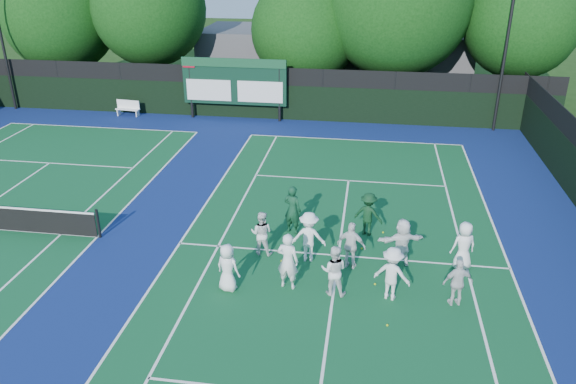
# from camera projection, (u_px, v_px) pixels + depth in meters

# --- Properties ---
(ground) EXTENTS (120.00, 120.00, 0.00)m
(ground) POSITION_uv_depth(u_px,v_px,m) (336.00, 272.00, 17.74)
(ground) COLOR #19350E
(ground) RESTS_ON ground
(court_apron) EXTENTS (34.00, 32.00, 0.01)m
(court_apron) POSITION_uv_depth(u_px,v_px,m) (166.00, 242.00, 19.46)
(court_apron) COLOR navy
(court_apron) RESTS_ON ground
(near_court) EXTENTS (11.05, 23.85, 0.01)m
(near_court) POSITION_uv_depth(u_px,v_px,m) (338.00, 256.00, 18.64)
(near_court) COLOR #104F28
(near_court) RESTS_ON ground
(back_fence) EXTENTS (34.00, 0.08, 3.00)m
(back_fence) POSITION_uv_depth(u_px,v_px,m) (253.00, 95.00, 32.42)
(back_fence) COLOR black
(back_fence) RESTS_ON ground
(scoreboard) EXTENTS (6.00, 0.21, 3.55)m
(scoreboard) POSITION_uv_depth(u_px,v_px,m) (234.00, 82.00, 31.84)
(scoreboard) COLOR black
(scoreboard) RESTS_ON ground
(clubhouse) EXTENTS (18.00, 6.00, 4.00)m
(clubhouse) POSITION_uv_depth(u_px,v_px,m) (333.00, 59.00, 38.81)
(clubhouse) COLOR #525156
(clubhouse) RESTS_ON ground
(light_pole_right) EXTENTS (1.20, 0.30, 10.12)m
(light_pole_right) POSITION_uv_depth(u_px,v_px,m) (512.00, 11.00, 28.26)
(light_pole_right) COLOR black
(light_pole_right) RESTS_ON ground
(bench) EXTENTS (1.49, 0.55, 0.92)m
(bench) POSITION_uv_depth(u_px,v_px,m) (128.00, 107.00, 33.22)
(bench) COLOR white
(bench) RESTS_ON ground
(tree_a) EXTENTS (7.19, 7.19, 8.76)m
(tree_a) POSITION_uv_depth(u_px,v_px,m) (63.00, 18.00, 35.94)
(tree_a) COLOR black
(tree_a) RESTS_ON ground
(tree_b) EXTENTS (7.04, 7.04, 9.16)m
(tree_b) POSITION_uv_depth(u_px,v_px,m) (152.00, 12.00, 34.91)
(tree_b) COLOR black
(tree_b) RESTS_ON ground
(tree_c) EXTENTS (6.60, 6.60, 7.90)m
(tree_c) POSITION_uv_depth(u_px,v_px,m) (308.00, 32.00, 34.00)
(tree_c) COLOR black
(tree_c) RESTS_ON ground
(tree_d) EXTENTS (8.58, 8.58, 10.51)m
(tree_d) POSITION_uv_depth(u_px,v_px,m) (400.00, 7.00, 32.62)
(tree_d) COLOR black
(tree_d) RESTS_ON ground
(tree_e) EXTENTS (6.56, 6.56, 8.65)m
(tree_e) POSITION_uv_depth(u_px,v_px,m) (524.00, 24.00, 31.98)
(tree_e) COLOR black
(tree_e) RESTS_ON ground
(tennis_ball_0) EXTENTS (0.07, 0.07, 0.07)m
(tennis_ball_0) POSITION_uv_depth(u_px,v_px,m) (282.00, 261.00, 18.28)
(tennis_ball_0) COLOR #A6C317
(tennis_ball_0) RESTS_ON ground
(tennis_ball_1) EXTENTS (0.07, 0.07, 0.07)m
(tennis_ball_1) POSITION_uv_depth(u_px,v_px,m) (383.00, 232.00, 20.06)
(tennis_ball_1) COLOR #A6C317
(tennis_ball_1) RESTS_ON ground
(tennis_ball_2) EXTENTS (0.07, 0.07, 0.07)m
(tennis_ball_2) POSITION_uv_depth(u_px,v_px,m) (387.00, 325.00, 15.24)
(tennis_ball_2) COLOR #A6C317
(tennis_ball_2) RESTS_ON ground
(tennis_ball_3) EXTENTS (0.07, 0.07, 0.07)m
(tennis_ball_3) POSITION_uv_depth(u_px,v_px,m) (264.00, 240.00, 19.54)
(tennis_ball_3) COLOR #A6C317
(tennis_ball_3) RESTS_ON ground
(tennis_ball_4) EXTENTS (0.07, 0.07, 0.07)m
(tennis_ball_4) POSITION_uv_depth(u_px,v_px,m) (362.00, 249.00, 19.01)
(tennis_ball_4) COLOR #A6C317
(tennis_ball_4) RESTS_ON ground
(tennis_ball_5) EXTENTS (0.07, 0.07, 0.07)m
(tennis_ball_5) POSITION_uv_depth(u_px,v_px,m) (375.00, 284.00, 17.06)
(tennis_ball_5) COLOR #A6C317
(tennis_ball_5) RESTS_ON ground
(player_front_0) EXTENTS (0.86, 0.70, 1.52)m
(player_front_0) POSITION_uv_depth(u_px,v_px,m) (228.00, 268.00, 16.54)
(player_front_0) COLOR white
(player_front_0) RESTS_ON ground
(player_front_1) EXTENTS (0.73, 0.55, 1.82)m
(player_front_1) POSITION_uv_depth(u_px,v_px,m) (288.00, 261.00, 16.61)
(player_front_1) COLOR white
(player_front_1) RESTS_ON ground
(player_front_2) EXTENTS (0.81, 0.65, 1.59)m
(player_front_2) POSITION_uv_depth(u_px,v_px,m) (334.00, 270.00, 16.34)
(player_front_2) COLOR white
(player_front_2) RESTS_ON ground
(player_front_3) EXTENTS (1.21, 0.91, 1.66)m
(player_front_3) POSITION_uv_depth(u_px,v_px,m) (392.00, 274.00, 16.12)
(player_front_3) COLOR white
(player_front_3) RESTS_ON ground
(player_front_4) EXTENTS (0.93, 0.55, 1.49)m
(player_front_4) POSITION_uv_depth(u_px,v_px,m) (458.00, 283.00, 15.86)
(player_front_4) COLOR silver
(player_front_4) RESTS_ON ground
(player_back_0) EXTENTS (0.79, 0.64, 1.53)m
(player_back_0) POSITION_uv_depth(u_px,v_px,m) (262.00, 233.00, 18.48)
(player_back_0) COLOR white
(player_back_0) RESTS_ON ground
(player_back_1) EXTENTS (1.11, 0.64, 1.72)m
(player_back_1) POSITION_uv_depth(u_px,v_px,m) (309.00, 237.00, 18.06)
(player_back_1) COLOR white
(player_back_1) RESTS_ON ground
(player_back_2) EXTENTS (1.00, 0.61, 1.60)m
(player_back_2) POSITION_uv_depth(u_px,v_px,m) (351.00, 246.00, 17.66)
(player_back_2) COLOR silver
(player_back_2) RESTS_ON ground
(player_back_3) EXTENTS (1.59, 0.89, 1.63)m
(player_back_3) POSITION_uv_depth(u_px,v_px,m) (402.00, 242.00, 17.81)
(player_back_3) COLOR white
(player_back_3) RESTS_ON ground
(player_back_4) EXTENTS (0.91, 0.74, 1.62)m
(player_back_4) POSITION_uv_depth(u_px,v_px,m) (464.00, 246.00, 17.63)
(player_back_4) COLOR white
(player_back_4) RESTS_ON ground
(coach_left) EXTENTS (0.78, 0.65, 1.81)m
(coach_left) POSITION_uv_depth(u_px,v_px,m) (293.00, 210.00, 19.76)
(coach_left) COLOR #103B23
(coach_left) RESTS_ON ground
(coach_right) EXTENTS (1.17, 0.89, 1.60)m
(coach_right) POSITION_uv_depth(u_px,v_px,m) (368.00, 214.00, 19.68)
(coach_right) COLOR #0E3319
(coach_right) RESTS_ON ground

